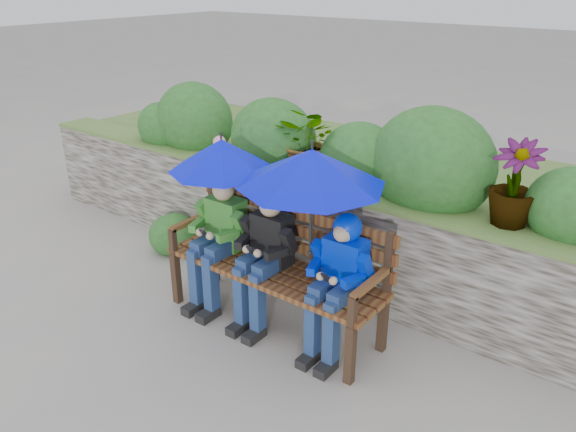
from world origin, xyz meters
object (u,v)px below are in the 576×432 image
Objects in this scene: boy_middle at (265,252)px; umbrella_right at (312,167)px; park_bench at (279,259)px; boy_right at (339,273)px; boy_left at (219,235)px; umbrella_left at (222,155)px.

umbrella_right is (0.44, 0.02, 0.82)m from boy_middle.
park_bench is 1.69× the size of boy_right.
boy_left reaches higher than boy_middle.
boy_left is 0.52m from boy_middle.
park_bench is 0.98m from umbrella_right.
boy_left reaches higher than boy_right.
boy_middle is 0.93m from umbrella_right.
boy_right is (1.23, 0.02, 0.03)m from boy_left.
umbrella_left is at bearing 69.96° from boy_left.
boy_right is (0.64, -0.08, 0.12)m from park_bench.
umbrella_left is at bearing 177.67° from boy_right.
boy_left is at bearing -179.24° from boy_right.
boy_right is at bearing -2.33° from umbrella_left.
umbrella_right reaches higher than boy_right.
boy_left is at bearing -110.04° from umbrella_left.
park_bench is 0.66m from boy_right.
boy_middle is at bearing 0.23° from boy_left.
park_bench is at bearing 172.77° from boy_right.
umbrella_left is (-1.21, 0.05, 0.69)m from boy_right.
boy_left is 1.03× the size of boy_right.
umbrella_left is at bearing 172.71° from boy_middle.
umbrella_left is at bearing 177.62° from umbrella_right.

